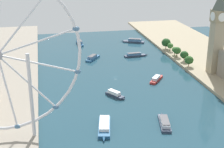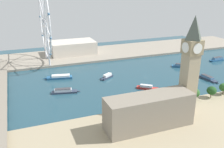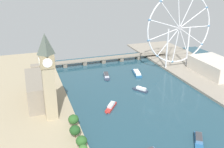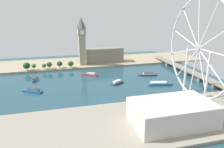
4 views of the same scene
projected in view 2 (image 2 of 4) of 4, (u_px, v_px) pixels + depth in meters
ground_plane at (146, 76)px, 326.17m from camera, size 418.96×418.96×0.00m
riverbank_left at (215, 121)px, 216.43m from camera, size 90.00×520.00×3.00m
riverbank_right at (111, 52)px, 434.90m from camera, size 90.00×520.00×3.00m
clock_tower at (190, 64)px, 214.94m from camera, size 14.28×14.28×85.76m
parliament_block at (149, 111)px, 201.19m from camera, size 22.00×71.78×27.15m
ferris_wheel at (44, 22)px, 355.96m from camera, size 108.17×3.20×113.41m
riverside_hall at (73, 47)px, 418.62m from camera, size 44.44×71.56×20.24m
river_bridge at (1, 91)px, 265.24m from camera, size 230.96×12.70×8.32m
tour_boat_0 at (181, 66)px, 360.00m from camera, size 21.24×28.35×5.32m
tour_boat_1 at (208, 78)px, 313.88m from camera, size 31.56×8.38×4.80m
tour_boat_3 at (60, 77)px, 317.00m from camera, size 14.79×36.88×4.77m
tour_boat_4 at (107, 76)px, 318.41m from camera, size 15.66×21.21×5.31m
tour_boat_5 at (217, 59)px, 391.03m from camera, size 8.16×28.29×5.73m
tour_boat_6 at (64, 91)px, 275.50m from camera, size 13.01×32.21×5.01m
tour_boat_7 at (148, 88)px, 285.18m from camera, size 20.52×24.67×4.96m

